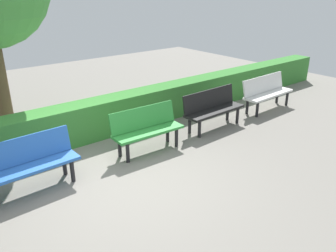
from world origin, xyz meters
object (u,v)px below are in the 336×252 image
bench_green (146,127)px  bench_blue (26,163)px  bench_white (267,91)px  bench_black (213,107)px

bench_green → bench_blue: (2.28, -0.01, 0.00)m
bench_white → bench_blue: size_ratio=1.05×
bench_black → bench_green: 1.85m
bench_black → bench_blue: same height
bench_black → bench_green: bearing=-0.7°
bench_white → bench_green: same height
bench_blue → bench_black: bearing=178.4°
bench_blue → bench_white: bearing=178.4°
bench_black → bench_blue: bearing=-1.4°
bench_white → bench_black: bench_black is taller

